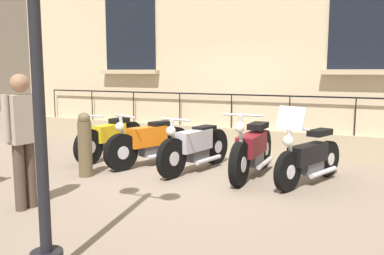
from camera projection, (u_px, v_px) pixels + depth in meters
ground_plane at (191, 172)px, 7.34m from camera, size 60.00×60.00×0.00m
motorcycle_yellow at (111, 138)px, 8.40m from camera, size 2.03×0.55×0.96m
motorcycle_orange at (149, 143)px, 7.82m from camera, size 1.90×0.89×1.01m
motorcycle_silver at (195, 147)px, 7.36m from camera, size 2.01×0.72×1.01m
motorcycle_maroon at (253, 150)px, 7.02m from camera, size 2.14×0.65×1.13m
motorcycle_black at (309, 158)px, 6.53m from camera, size 1.80×0.82×1.28m
bollard at (85, 144)px, 6.97m from camera, size 0.23×0.23×1.10m
pedestrian_walking at (22, 133)px, 5.26m from camera, size 0.53×0.27×1.77m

